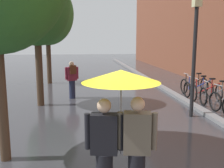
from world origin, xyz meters
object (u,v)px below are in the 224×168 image
object	(u,v)px
street_tree_1	(36,4)
couple_under_umbrella	(121,116)
street_tree_2	(47,14)
parked_bicycle_3	(217,96)
parked_bicycle_4	(206,92)
parked_bicycle_5	(198,89)
pedestrian_walking_midground	(72,79)
parked_bicycle_6	(194,85)
street_lamp_post	(195,47)

from	to	relation	value
street_tree_1	couple_under_umbrella	distance (m)	7.04
street_tree_2	parked_bicycle_3	bearing A→B (deg)	-40.43
parked_bicycle_4	parked_bicycle_5	size ratio (longest dim) A/B	1.06
pedestrian_walking_midground	parked_bicycle_5	bearing A→B (deg)	-5.22
street_tree_2	couple_under_umbrella	size ratio (longest dim) A/B	2.71
parked_bicycle_4	parked_bicycle_6	distance (m)	1.59
couple_under_umbrella	parked_bicycle_4	bearing A→B (deg)	53.64
couple_under_umbrella	street_lamp_post	world-z (taller)	street_lamp_post
parked_bicycle_3	parked_bicycle_5	size ratio (longest dim) A/B	1.05
parked_bicycle_5	pedestrian_walking_midground	world-z (taller)	pedestrian_walking_midground
parked_bicycle_6	parked_bicycle_5	bearing A→B (deg)	-103.14
street_tree_2	street_lamp_post	xyz separation A→B (m)	(5.33, -7.20, -1.63)
street_tree_2	street_tree_1	bearing A→B (deg)	-87.47
street_tree_2	parked_bicycle_5	xyz separation A→B (m)	(6.84, -4.52, -3.50)
parked_bicycle_5	parked_bicycle_6	world-z (taller)	same
street_tree_1	parked_bicycle_5	world-z (taller)	street_tree_1
street_tree_2	parked_bicycle_6	world-z (taller)	street_tree_2
parked_bicycle_6	street_tree_1	bearing A→B (deg)	-168.28
couple_under_umbrella	street_tree_2	bearing A→B (deg)	101.55
parked_bicycle_3	parked_bicycle_5	distance (m)	1.38
street_lamp_post	street_tree_2	bearing A→B (deg)	126.51
pedestrian_walking_midground	street_tree_1	bearing A→B (deg)	-137.67
parked_bicycle_3	street_lamp_post	world-z (taller)	street_lamp_post
street_tree_1	parked_bicycle_6	distance (m)	7.73
street_lamp_post	parked_bicycle_3	bearing A→B (deg)	39.44
parked_bicycle_6	parked_bicycle_4	bearing A→B (deg)	-97.10
street_lamp_post	couple_under_umbrella	bearing A→B (deg)	-125.71
street_tree_2	parked_bicycle_4	world-z (taller)	street_tree_2
parked_bicycle_4	street_tree_1	bearing A→B (deg)	178.60
parked_bicycle_3	street_lamp_post	xyz separation A→B (m)	(-1.59, -1.31, 1.87)
parked_bicycle_4	parked_bicycle_6	xyz separation A→B (m)	(0.20, 1.57, 0.00)
couple_under_umbrella	pedestrian_walking_midground	bearing A→B (deg)	97.17
parked_bicycle_4	street_lamp_post	size ratio (longest dim) A/B	0.30
parked_bicycle_5	parked_bicycle_6	distance (m)	0.86
street_tree_1	couple_under_umbrella	bearing A→B (deg)	-71.54
parked_bicycle_6	street_lamp_post	world-z (taller)	street_lamp_post
parked_bicycle_5	pedestrian_walking_midground	size ratio (longest dim) A/B	0.69
street_tree_1	parked_bicycle_4	world-z (taller)	street_tree_1
parked_bicycle_4	pedestrian_walking_midground	size ratio (longest dim) A/B	0.73
street_tree_1	parked_bicycle_3	size ratio (longest dim) A/B	4.66
street_tree_2	pedestrian_walking_midground	xyz separation A→B (m)	(1.40, -4.02, -3.03)
street_tree_2	parked_bicycle_6	size ratio (longest dim) A/B	5.05
parked_bicycle_4	pedestrian_walking_midground	distance (m)	5.60
parked_bicycle_3	parked_bicycle_4	xyz separation A→B (m)	(-0.08, 0.64, 0.00)
parked_bicycle_4	couple_under_umbrella	bearing A→B (deg)	-126.36
parked_bicycle_6	couple_under_umbrella	bearing A→B (deg)	-121.43
parked_bicycle_4	street_lamp_post	xyz separation A→B (m)	(-1.51, -1.95, 1.87)
parked_bicycle_6	pedestrian_walking_midground	xyz separation A→B (m)	(-5.64, -0.34, 0.47)
couple_under_umbrella	street_tree_1	bearing A→B (deg)	108.46
street_lamp_post	parked_bicycle_4	bearing A→B (deg)	52.29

